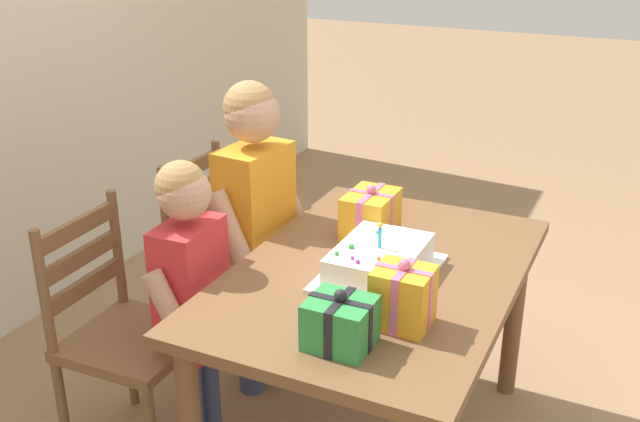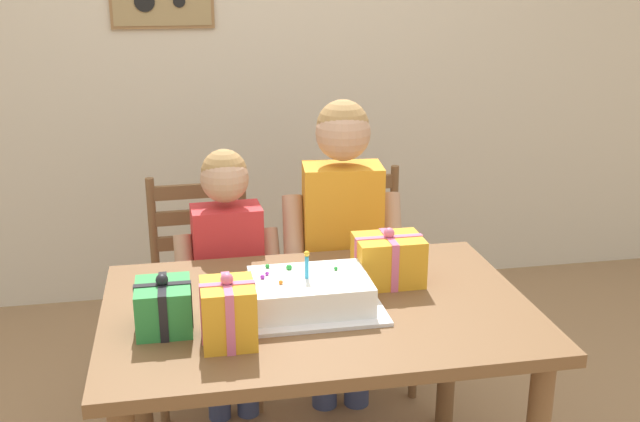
# 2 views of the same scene
# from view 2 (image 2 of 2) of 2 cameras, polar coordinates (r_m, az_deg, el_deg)

# --- Properties ---
(back_wall) EXTENTS (6.40, 0.11, 2.60)m
(back_wall) POSITION_cam_2_polar(r_m,az_deg,el_deg) (4.03, -5.23, 11.59)
(back_wall) COLOR beige
(back_wall) RESTS_ON ground
(dining_table) EXTENTS (1.33, 0.90, 0.75)m
(dining_table) POSITION_cam_2_polar(r_m,az_deg,el_deg) (2.41, -0.17, -9.35)
(dining_table) COLOR brown
(dining_table) RESTS_ON ground
(birthday_cake) EXTENTS (0.44, 0.34, 0.19)m
(birthday_cake) POSITION_cam_2_polar(r_m,az_deg,el_deg) (2.33, -0.78, -6.29)
(birthday_cake) COLOR silver
(birthday_cake) RESTS_ON dining_table
(gift_box_red_large) EXTENTS (0.16, 0.18, 0.17)m
(gift_box_red_large) POSITION_cam_2_polar(r_m,az_deg,el_deg) (2.24, -11.75, -7.09)
(gift_box_red_large) COLOR #2D8E42
(gift_box_red_large) RESTS_ON dining_table
(gift_box_beside_cake) EXTENTS (0.23, 0.17, 0.20)m
(gift_box_beside_cake) POSITION_cam_2_polar(r_m,az_deg,el_deg) (2.51, 5.19, -3.70)
(gift_box_beside_cake) COLOR gold
(gift_box_beside_cake) RESTS_ON dining_table
(gift_box_corner_small) EXTENTS (0.15, 0.17, 0.21)m
(gift_box_corner_small) POSITION_cam_2_polar(r_m,az_deg,el_deg) (2.13, -6.96, -7.67)
(gift_box_corner_small) COLOR gold
(gift_box_corner_small) RESTS_ON dining_table
(chair_left) EXTENTS (0.43, 0.43, 0.92)m
(chair_left) POSITION_cam_2_polar(r_m,az_deg,el_deg) (3.20, -8.82, -5.86)
(chair_left) COLOR brown
(chair_left) RESTS_ON ground
(chair_right) EXTENTS (0.43, 0.43, 0.92)m
(chair_right) POSITION_cam_2_polar(r_m,az_deg,el_deg) (3.28, 2.93, -5.03)
(chair_right) COLOR brown
(chair_right) RESTS_ON ground
(child_older) EXTENTS (0.48, 0.28, 1.28)m
(child_older) POSITION_cam_2_polar(r_m,az_deg,el_deg) (2.92, 1.69, -1.37)
(child_older) COLOR #38426B
(child_older) RESTS_ON ground
(child_younger) EXTENTS (0.41, 0.24, 1.12)m
(child_younger) POSITION_cam_2_polar(r_m,az_deg,el_deg) (2.90, -6.98, -3.84)
(child_younger) COLOR #38426B
(child_younger) RESTS_ON ground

